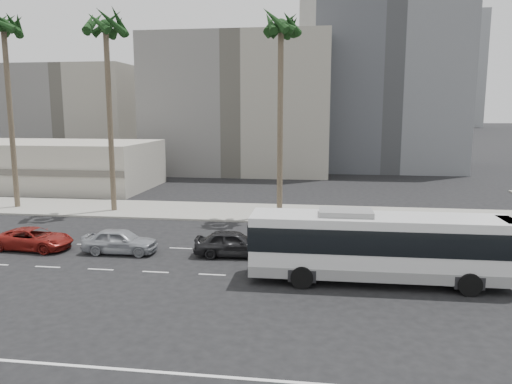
% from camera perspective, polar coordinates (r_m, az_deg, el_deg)
% --- Properties ---
extents(ground, '(700.00, 700.00, 0.00)m').
position_cam_1_polar(ground, '(24.83, 8.71, -10.12)').
color(ground, black).
rests_on(ground, ground).
extents(sidewalk_north, '(120.00, 7.00, 0.15)m').
position_cam_1_polar(sidewalk_north, '(39.77, 8.50, -2.59)').
color(sidewalk_north, gray).
rests_on(sidewalk_north, ground).
extents(commercial_low, '(22.00, 12.16, 5.00)m').
position_cam_1_polar(commercial_low, '(57.87, -22.77, 2.93)').
color(commercial_low, '#ABA597').
rests_on(commercial_low, ground).
extents(midrise_beige_west, '(24.00, 18.00, 18.00)m').
position_cam_1_polar(midrise_beige_west, '(69.40, -1.58, 9.97)').
color(midrise_beige_west, slate).
rests_on(midrise_beige_west, ground).
extents(midrise_gray_center, '(20.00, 20.00, 26.00)m').
position_cam_1_polar(midrise_gray_center, '(76.04, 14.76, 12.64)').
color(midrise_gray_center, '#4F5157').
rests_on(midrise_gray_center, ground).
extents(midrise_beige_far, '(18.00, 16.00, 15.00)m').
position_cam_1_polar(midrise_beige_far, '(82.48, -19.27, 8.32)').
color(midrise_beige_far, slate).
rests_on(midrise_beige_far, ground).
extents(civic_tower, '(42.00, 42.00, 129.00)m').
position_cam_1_polar(civic_tower, '(275.14, 7.96, 15.64)').
color(civic_tower, '#B6B2A5').
rests_on(civic_tower, ground).
extents(highrise_right, '(26.00, 26.00, 70.00)m').
position_cam_1_polar(highrise_right, '(258.85, 18.75, 14.79)').
color(highrise_right, slate).
rests_on(highrise_right, ground).
extents(highrise_far, '(22.00, 22.00, 60.00)m').
position_cam_1_polar(highrise_far, '(292.86, 22.53, 12.91)').
color(highrise_far, slate).
rests_on(highrise_far, ground).
extents(city_bus, '(12.39, 3.03, 3.55)m').
position_cam_1_polar(city_bus, '(24.52, 14.01, -5.98)').
color(city_bus, silver).
rests_on(city_bus, ground).
extents(car_a, '(2.12, 4.55, 1.51)m').
position_cam_1_polar(car_a, '(28.33, -2.68, -5.96)').
color(car_a, black).
rests_on(car_a, ground).
extents(car_b, '(1.82, 4.37, 1.48)m').
position_cam_1_polar(car_b, '(29.94, -15.49, -5.49)').
color(car_b, '#92959B').
rests_on(car_b, ground).
extents(car_c, '(2.47, 4.83, 1.31)m').
position_cam_1_polar(car_c, '(32.56, -24.40, -4.96)').
color(car_c, maroon).
rests_on(car_c, ground).
extents(palm_near, '(4.64, 4.64, 15.64)m').
position_cam_1_polar(palm_near, '(38.46, 2.91, 18.22)').
color(palm_near, brown).
rests_on(palm_near, ground).
extents(palm_mid, '(5.21, 5.21, 16.08)m').
position_cam_1_polar(palm_mid, '(42.11, -17.05, 17.47)').
color(palm_mid, brown).
rests_on(palm_mid, ground).
extents(palm_far, '(4.74, 4.74, 16.29)m').
position_cam_1_polar(palm_far, '(46.70, -27.26, 16.43)').
color(palm_far, brown).
rests_on(palm_far, ground).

